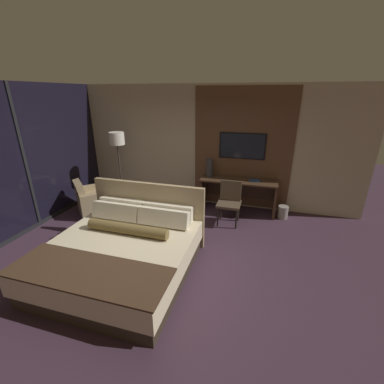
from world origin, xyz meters
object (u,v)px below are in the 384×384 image
tv (242,146)px  desk (238,190)px  armchair_by_window (94,201)px  waste_bin (283,212)px  vase_tall (210,168)px  floor_lamp (117,145)px  desk_chair (230,199)px  bed (123,251)px  book (255,180)px

tv → desk: bearing=-90.0°
armchair_by_window → waste_bin: (4.17, 0.91, -0.14)m
tv → vase_tall: 0.88m
desk → waste_bin: 1.10m
vase_tall → tv: bearing=17.4°
floor_lamp → desk_chair: bearing=-3.9°
bed → desk_chair: size_ratio=2.40×
floor_lamp → book: 3.21m
desk_chair → armchair_by_window: size_ratio=0.85×
bed → armchair_by_window: (-1.72, 1.65, -0.05)m
desk → armchair_by_window: 3.32m
armchair_by_window → book: size_ratio=4.55×
waste_bin → tv: bearing=161.1°
bed → book: (1.78, 2.64, 0.46)m
bed → waste_bin: size_ratio=7.65×
tv → floor_lamp: bearing=-166.2°
armchair_by_window → vase_tall: 2.77m
desk → book: bearing=-7.1°
armchair_by_window → waste_bin: size_ratio=3.73×
desk → waste_bin: bearing=-6.6°
book → waste_bin: 0.94m
desk_chair → armchair_by_window: (-3.04, -0.40, -0.26)m
desk_chair → vase_tall: 0.98m
tv → desk_chair: (-0.11, -0.86, -0.96)m
bed → floor_lamp: bearing=120.7°
book → bed: bearing=-124.0°
bed → waste_bin: 3.55m
armchair_by_window → vase_tall: bearing=-114.0°
bed → book: 3.21m
floor_lamp → book: bearing=7.4°
book → armchair_by_window: bearing=-164.3°
floor_lamp → armchair_by_window: bearing=-123.7°
bed → desk_chair: 2.46m
tv → waste_bin: (1.02, -0.35, -1.35)m
desk → vase_tall: vase_tall is taller
tv → armchair_by_window: (-3.15, -1.26, -1.21)m
armchair_by_window → book: 3.67m
bed → vase_tall: vase_tall is taller
waste_bin → armchair_by_window: bearing=-167.7°
bed → waste_bin: bed is taller
armchair_by_window → waste_bin: bearing=-124.6°
desk → tv: size_ratio=1.66×
desk_chair → tv: bearing=82.9°
desk → armchair_by_window: (-3.15, -1.03, -0.25)m
tv → bed: bearing=-116.2°
desk → vase_tall: 0.83m
bed → desk: bearing=61.9°
bed → book: bearing=56.0°
bed → tv: (1.43, 2.91, 1.16)m
desk_chair → floor_lamp: size_ratio=0.50×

